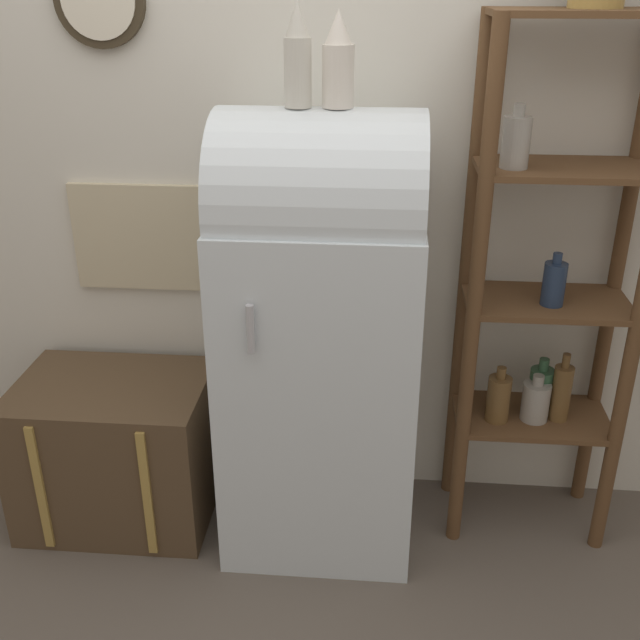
{
  "coord_description": "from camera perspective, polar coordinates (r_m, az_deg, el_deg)",
  "views": [
    {
      "loc": [
        0.19,
        -1.99,
        1.88
      ],
      "look_at": [
        -0.0,
        0.26,
        0.84
      ],
      "focal_mm": 42.0,
      "sensor_mm": 36.0,
      "label": 1
    }
  ],
  "objects": [
    {
      "name": "shelf_unit",
      "position": [
        2.59,
        16.92,
        2.46
      ],
      "size": [
        0.56,
        0.33,
        1.8
      ],
      "color": "brown",
      "rests_on": "ground_plane"
    },
    {
      "name": "refrigerator",
      "position": [
        2.5,
        0.03,
        -0.9
      ],
      "size": [
        0.64,
        0.62,
        1.53
      ],
      "color": "silver",
      "rests_on": "ground_plane"
    },
    {
      "name": "vase_center",
      "position": [
        2.27,
        1.4,
        19.01
      ],
      "size": [
        0.09,
        0.09,
        0.27
      ],
      "color": "silver",
      "rests_on": "refrigerator"
    },
    {
      "name": "wall_back",
      "position": [
        2.63,
        0.52,
        13.09
      ],
      "size": [
        7.0,
        0.09,
        2.7
      ],
      "color": "silver",
      "rests_on": "ground_plane"
    },
    {
      "name": "vase_left",
      "position": [
        2.27,
        -1.72,
        19.35
      ],
      "size": [
        0.08,
        0.08,
        0.3
      ],
      "color": "beige",
      "rests_on": "refrigerator"
    },
    {
      "name": "suitcase_trunk",
      "position": [
        2.92,
        -15.17,
        -9.5
      ],
      "size": [
        0.68,
        0.51,
        0.55
      ],
      "color": "brown",
      "rests_on": "ground_plane"
    },
    {
      "name": "ground_plane",
      "position": [
        2.74,
        -0.46,
        -18.51
      ],
      "size": [
        12.0,
        12.0,
        0.0
      ],
      "primitive_type": "plane",
      "color": "#60564C"
    }
  ]
}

